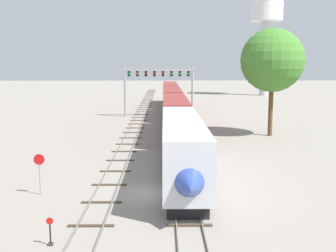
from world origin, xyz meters
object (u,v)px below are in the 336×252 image
object	(u,v)px
signal_gantry	(159,79)
water_tower	(266,19)
switch_stand	(50,235)
stop_sign	(39,168)
passenger_train	(173,107)
trackside_tree_left	(272,60)

from	to	relation	value
signal_gantry	water_tower	distance (m)	59.13
switch_stand	stop_sign	size ratio (longest dim) A/B	0.51
water_tower	switch_stand	distance (m)	108.06
stop_sign	passenger_train	bearing A→B (deg)	73.56
passenger_train	signal_gantry	xyz separation A→B (m)	(-2.25, 9.18, 3.80)
signal_gantry	switch_stand	bearing A→B (deg)	-95.40
signal_gantry	trackside_tree_left	bearing A→B (deg)	-53.33
passenger_train	trackside_tree_left	size ratio (longest dim) A/B	6.01
water_tower	stop_sign	world-z (taller)	water_tower
switch_stand	trackside_tree_left	xyz separation A→B (m)	(19.11, 32.17, 8.89)
switch_stand	trackside_tree_left	world-z (taller)	trackside_tree_left
water_tower	switch_stand	bearing A→B (deg)	-108.99
water_tower	stop_sign	size ratio (longest dim) A/B	9.49
passenger_train	water_tower	xyz separation A→B (m)	(27.41, 58.12, 18.71)
passenger_train	switch_stand	distance (m)	42.79
stop_sign	water_tower	bearing A→B (deg)	67.87
passenger_train	signal_gantry	size ratio (longest dim) A/B	6.64
signal_gantry	water_tower	bearing A→B (deg)	58.78
passenger_train	trackside_tree_left	world-z (taller)	trackside_tree_left
signal_gantry	trackside_tree_left	xyz separation A→B (m)	(14.26, -19.16, 3.01)
stop_sign	trackside_tree_left	xyz separation A→B (m)	(22.01, 23.91, 7.54)
water_tower	switch_stand	xyz separation A→B (m)	(-34.51, -100.26, -20.79)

